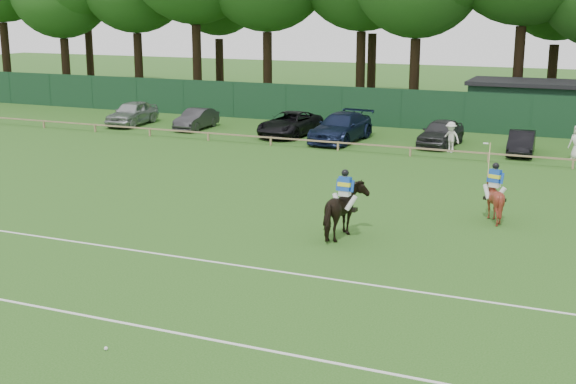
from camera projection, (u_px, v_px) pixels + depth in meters
The scene contains 18 objects.
ground at pixel (236, 254), 24.46m from camera, with size 160.00×160.00×0.00m, color #1E4C14.
horse_dark at pixel (344, 212), 25.88m from camera, with size 1.01×2.21×1.87m, color black.
horse_chestnut at pixel (494, 199), 28.08m from camera, with size 1.28×1.44×1.59m, color maroon.
sedan_silver at pixel (132, 113), 50.37m from camera, with size 1.86×4.61×1.57m, color #A1A5A6.
sedan_grey at pixel (196, 119), 48.76m from camera, with size 1.36×3.90×1.29m, color #2A2A2C.
suv_black at pixel (290, 124), 46.22m from camera, with size 2.39×5.17×1.44m, color black.
sedan_navy at pixel (341, 127), 44.36m from camera, with size 2.26×5.57×1.62m, color #111A36.
hatch_grey at pixel (441, 133), 42.95m from camera, with size 1.75×4.35×1.48m, color #2E2E31.
estate_black at pixel (521, 143), 40.49m from camera, with size 1.31×3.75×1.24m, color black.
spectator_left at pixel (451, 137), 41.06m from camera, with size 1.06×0.61×1.64m, color silver.
rider_dark at pixel (345, 188), 25.68m from camera, with size 0.94×0.39×1.41m.
rider_chestnut at pixel (495, 180), 27.90m from camera, with size 0.92×0.72×2.05m.
polo_ball at pixel (106, 348), 17.63m from camera, with size 0.09×0.09×0.09m, color silver.
pitch_lines at pixel (179, 290), 21.33m from camera, with size 60.00×5.10×0.01m.
pitch_rail at pixel (392, 147), 40.42m from camera, with size 62.10×0.10×0.50m.
perimeter_fence at pixel (432, 110), 48.26m from camera, with size 92.08×0.08×2.50m.
utility_shed at pixel (537, 105), 48.56m from camera, with size 8.40×4.40×3.04m.
tree_row at pixel (484, 115), 54.92m from camera, with size 96.00×12.00×21.00m, color #26561C, non-canonical shape.
Camera 1 is at (10.71, -20.75, 7.72)m, focal length 48.00 mm.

